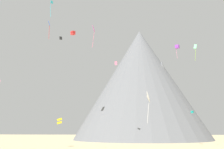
{
  "coord_description": "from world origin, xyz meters",
  "views": [
    {
      "loc": [
        2.51,
        -30.34,
        4.9
      ],
      "look_at": [
        -3.61,
        39.41,
        19.91
      ],
      "focal_mm": 40.88,
      "sensor_mm": 36.0,
      "label": 1
    }
  ],
  "objects": [
    {
      "name": "kite_white_low",
      "position": [
        5.19,
        21.4,
        11.2
      ],
      "size": [
        0.96,
        2.52,
        6.48
      ],
      "rotation": [
        0.0,
        0.0,
        4.72
      ],
      "color": "white"
    },
    {
      "name": "kite_blue_high",
      "position": [
        -19.23,
        30.08,
        31.13
      ],
      "size": [
        0.68,
        0.89,
        4.91
      ],
      "rotation": [
        0.0,
        0.0,
        4.22
      ],
      "color": "blue"
    },
    {
      "name": "kite_yellow_low",
      "position": [
        -18.53,
        40.63,
        7.08
      ],
      "size": [
        1.76,
        1.7,
        1.82
      ],
      "rotation": [
        0.0,
        0.0,
        1.91
      ],
      "color": "yellow"
    },
    {
      "name": "kite_green_high",
      "position": [
        20.09,
        40.84,
        27.28
      ],
      "size": [
        1.02,
        0.57,
        4.94
      ],
      "rotation": [
        0.0,
        0.0,
        2.05
      ],
      "color": "green"
    },
    {
      "name": "kite_pink_high",
      "position": [
        -3.34,
        51.24,
        26.29
      ],
      "size": [
        0.95,
        0.77,
        1.24
      ],
      "rotation": [
        0.0,
        0.0,
        5.02
      ],
      "color": "pink"
    },
    {
      "name": "kite_violet_high",
      "position": [
        15.17,
        41.4,
        28.19
      ],
      "size": [
        1.39,
        1.39,
        4.0
      ],
      "rotation": [
        0.0,
        0.0,
        2.66
      ],
      "color": "purple"
    },
    {
      "name": "rock_massif",
      "position": [
        6.55,
        94.17,
        25.87
      ],
      "size": [
        71.27,
        71.27,
        54.52
      ],
      "color": "slate",
      "rests_on": "ground_plane"
    },
    {
      "name": "kite_black_mid",
      "position": [
        -14.15,
        24.13,
        25.45
      ],
      "size": [
        0.69,
        0.55,
        0.85
      ],
      "rotation": [
        0.0,
        0.0,
        2.87
      ],
      "color": "black"
    },
    {
      "name": "kite_teal_low",
      "position": [
        21.32,
        55.49,
        10.35
      ],
      "size": [
        1.08,
        1.07,
        0.84
      ],
      "rotation": [
        0.0,
        0.0,
        0.9
      ],
      "color": "teal"
    },
    {
      "name": "kite_cyan_high",
      "position": [
        -20.2,
        33.57,
        38.82
      ],
      "size": [
        0.68,
        0.95,
        4.98
      ],
      "rotation": [
        0.0,
        0.0,
        3.56
      ],
      "color": "#33BCDB"
    },
    {
      "name": "kite_magenta_high",
      "position": [
        -7.19,
        28.04,
        28.41
      ],
      "size": [
        0.52,
        0.85,
        5.73
      ],
      "rotation": [
        0.0,
        0.0,
        3.89
      ],
      "color": "#D1339E"
    },
    {
      "name": "kite_red_high",
      "position": [
        -20.07,
        58.56,
        40.34
      ],
      "size": [
        1.92,
        1.93,
        1.53
      ],
      "rotation": [
        0.0,
        0.0,
        2.5
      ],
      "color": "red"
    }
  ]
}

